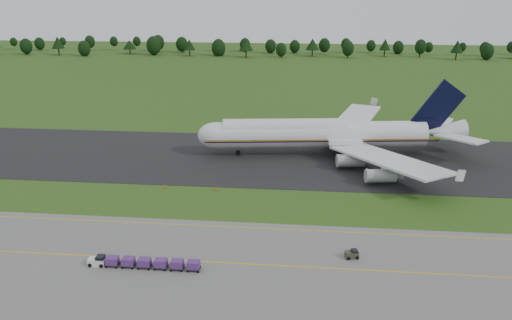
# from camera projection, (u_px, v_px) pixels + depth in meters

# --- Properties ---
(ground) EXTENTS (600.00, 600.00, 0.00)m
(ground) POSITION_uv_depth(u_px,v_px,m) (229.00, 204.00, 96.55)
(ground) COLOR #2A4C17
(ground) RESTS_ON ground
(apron) EXTENTS (300.00, 52.00, 0.06)m
(apron) POSITION_uv_depth(u_px,v_px,m) (190.00, 310.00, 64.55)
(apron) COLOR slate
(apron) RESTS_ON ground
(taxiway) EXTENTS (300.00, 40.00, 0.08)m
(taxiway) POSITION_uv_depth(u_px,v_px,m) (246.00, 157.00, 122.88)
(taxiway) COLOR black
(taxiway) RESTS_ON ground
(apron_markings) EXTENTS (300.00, 30.20, 0.01)m
(apron_markings) POSITION_uv_depth(u_px,v_px,m) (201.00, 280.00, 71.14)
(apron_markings) COLOR gold
(apron_markings) RESTS_ON apron
(tree_line) EXTENTS (528.92, 23.19, 11.74)m
(tree_line) POSITION_uv_depth(u_px,v_px,m) (256.00, 46.00, 301.55)
(tree_line) COLOR black
(tree_line) RESTS_ON ground
(aircraft) EXTENTS (67.32, 64.89, 18.84)m
(aircraft) POSITION_uv_depth(u_px,v_px,m) (326.00, 134.00, 123.53)
(aircraft) COLOR silver
(aircraft) RESTS_ON ground
(baggage_train) EXTENTS (17.03, 1.54, 1.48)m
(baggage_train) POSITION_uv_depth(u_px,v_px,m) (142.00, 263.00, 74.09)
(baggage_train) COLOR silver
(baggage_train) RESTS_ON apron
(utility_cart) EXTENTS (2.19, 1.61, 1.08)m
(utility_cart) POSITION_uv_depth(u_px,v_px,m) (352.00, 255.00, 76.81)
(utility_cart) COLOR #333525
(utility_cart) RESTS_ON apron
(edge_markers) EXTENTS (10.97, 0.30, 0.60)m
(edge_markers) POSITION_uv_depth(u_px,v_px,m) (190.00, 188.00, 103.37)
(edge_markers) COLOR #F35407
(edge_markers) RESTS_ON ground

